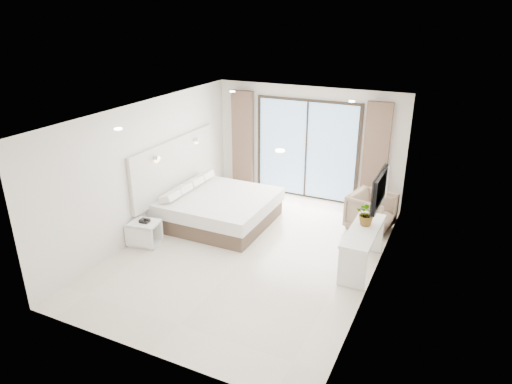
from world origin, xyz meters
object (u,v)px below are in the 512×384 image
bed (218,208)px  nightstand (145,233)px  console_desk (363,240)px  armchair (371,210)px

bed → nightstand: bed is taller
console_desk → armchair: size_ratio=1.80×
console_desk → nightstand: bearing=-166.6°
bed → armchair: armchair is taller
nightstand → armchair: size_ratio=0.69×
armchair → bed: bearing=122.8°
nightstand → armchair: (3.84, 2.61, 0.18)m
console_desk → bed: bearing=170.3°
nightstand → console_desk: (4.03, 0.96, 0.31)m
bed → nightstand: 1.71m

